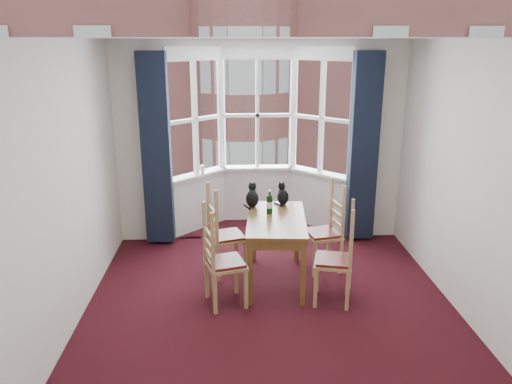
{
  "coord_description": "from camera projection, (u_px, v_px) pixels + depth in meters",
  "views": [
    {
      "loc": [
        -0.39,
        -4.61,
        2.79
      ],
      "look_at": [
        -0.12,
        1.05,
        1.05
      ],
      "focal_mm": 35.0,
      "sensor_mm": 36.0,
      "label": 1
    }
  ],
  "objects": [
    {
      "name": "cat_left",
      "position": [
        252.0,
        197.0,
        6.15
      ],
      "size": [
        0.17,
        0.23,
        0.31
      ],
      "color": "black",
      "rests_on": "dining_table"
    },
    {
      "name": "ceiling",
      "position": [
        275.0,
        38.0,
        4.42
      ],
      "size": [
        4.5,
        4.5,
        0.0
      ],
      "primitive_type": "plane",
      "rotation": [
        3.14,
        0.0,
        0.0
      ],
      "color": "white",
      "rests_on": "floor"
    },
    {
      "name": "tenement_building",
      "position": [
        242.0,
        73.0,
        18.14
      ],
      "size": [
        18.4,
        7.8,
        15.2
      ],
      "color": "#A55D55",
      "rests_on": "street"
    },
    {
      "name": "candle_tall",
      "position": [
        202.0,
        169.0,
        7.41
      ],
      "size": [
        0.06,
        0.06,
        0.13
      ],
      "primitive_type": "cylinder",
      "color": "white",
      "rests_on": "bay_window"
    },
    {
      "name": "curtain_left",
      "position": [
        156.0,
        150.0,
        6.75
      ],
      "size": [
        0.38,
        0.22,
        2.6
      ],
      "primitive_type": "cube",
      "color": "black",
      "rests_on": "floor"
    },
    {
      "name": "wine_bottle",
      "position": [
        270.0,
        203.0,
        5.9
      ],
      "size": [
        0.07,
        0.07,
        0.29
      ],
      "color": "black",
      "rests_on": "dining_table"
    },
    {
      "name": "chair_left_near",
      "position": [
        217.0,
        265.0,
        5.35
      ],
      "size": [
        0.5,
        0.51,
        0.92
      ],
      "color": "#A68350",
      "rests_on": "floor"
    },
    {
      "name": "wall_right",
      "position": [
        475.0,
        186.0,
        4.92
      ],
      "size": [
        0.0,
        4.5,
        4.5
      ],
      "primitive_type": "plane",
      "rotation": [
        1.57,
        0.0,
        -1.57
      ],
      "color": "silver",
      "rests_on": "floor"
    },
    {
      "name": "wall_back_pier_left",
      "position": [
        141.0,
        144.0,
        6.9
      ],
      "size": [
        0.7,
        0.12,
        2.8
      ],
      "primitive_type": "cube",
      "color": "silver",
      "rests_on": "floor"
    },
    {
      "name": "wall_left",
      "position": [
        63.0,
        192.0,
        4.73
      ],
      "size": [
        0.0,
        4.5,
        4.5
      ],
      "primitive_type": "plane",
      "rotation": [
        1.57,
        0.0,
        1.57
      ],
      "color": "silver",
      "rests_on": "floor"
    },
    {
      "name": "chair_right_far",
      "position": [
        329.0,
        234.0,
        6.2
      ],
      "size": [
        0.48,
        0.49,
        0.92
      ],
      "color": "#A68350",
      "rests_on": "floor"
    },
    {
      "name": "street",
      "position": [
        238.0,
        160.0,
        37.79
      ],
      "size": [
        80.0,
        80.0,
        0.0
      ],
      "primitive_type": "plane",
      "color": "#333335",
      "rests_on": "ground"
    },
    {
      "name": "wall_near",
      "position": [
        307.0,
        310.0,
        2.68
      ],
      "size": [
        4.0,
        0.0,
        4.0
      ],
      "primitive_type": "plane",
      "rotation": [
        -1.57,
        0.0,
        0.0
      ],
      "color": "silver",
      "rests_on": "floor"
    },
    {
      "name": "chair_left_far",
      "position": [
        220.0,
        238.0,
        6.07
      ],
      "size": [
        0.51,
        0.52,
        0.92
      ],
      "color": "#A68350",
      "rests_on": "floor"
    },
    {
      "name": "floor",
      "position": [
        272.0,
        317.0,
        5.24
      ],
      "size": [
        4.5,
        4.5,
        0.0
      ],
      "primitive_type": "plane",
      "color": "black",
      "rests_on": "ground"
    },
    {
      "name": "cat_right",
      "position": [
        283.0,
        196.0,
        6.24
      ],
      "size": [
        0.18,
        0.23,
        0.28
      ],
      "color": "black",
      "rests_on": "dining_table"
    },
    {
      "name": "dining_table",
      "position": [
        276.0,
        228.0,
        5.82
      ],
      "size": [
        0.76,
        1.29,
        0.81
      ],
      "color": "brown",
      "rests_on": "floor"
    },
    {
      "name": "chair_right_near",
      "position": [
        342.0,
        262.0,
        5.41
      ],
      "size": [
        0.49,
        0.5,
        0.92
      ],
      "color": "#A68350",
      "rests_on": "floor"
    },
    {
      "name": "wall_back_pier_right",
      "position": [
        376.0,
        142.0,
        7.05
      ],
      "size": [
        0.7,
        0.12,
        2.8
      ],
      "primitive_type": "cube",
      "color": "silver",
      "rests_on": "floor"
    },
    {
      "name": "bay_window",
      "position": [
        258.0,
        136.0,
        7.45
      ],
      "size": [
        2.76,
        0.94,
        2.8
      ],
      "color": "white",
      "rests_on": "floor"
    },
    {
      "name": "curtain_right",
      "position": [
        363.0,
        148.0,
        6.88
      ],
      "size": [
        0.38,
        0.22,
        2.6
      ],
      "primitive_type": "cube",
      "color": "black",
      "rests_on": "floor"
    }
  ]
}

